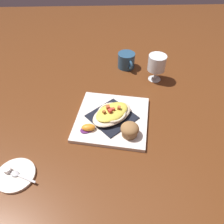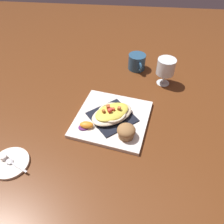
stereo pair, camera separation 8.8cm
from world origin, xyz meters
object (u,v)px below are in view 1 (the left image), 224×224
Objects in this scene: orange_garnish at (88,128)px; creamer_saucer at (16,175)px; square_plate at (112,119)px; gratin_dish at (112,113)px; coffee_mug at (126,61)px; creamer_cup_0 at (7,170)px; muffin at (130,130)px; spoon at (17,175)px; stemmed_glass at (157,64)px.

orange_garnish is 0.29m from creamer_saucer.
square_plate is 1.39× the size of gratin_dish.
coffee_mug is 0.76m from creamer_cup_0.
spoon is (-0.38, -0.15, -0.03)m from muffin.
creamer_cup_0 is at bearing -146.67° from square_plate.
gratin_dish reaches higher than spoon.
square_plate is 0.40m from coffee_mug.
square_plate is at bearing 33.59° from orange_garnish.
spoon is 0.04m from creamer_cup_0.
coffee_mug is 1.26× the size of spoon.
muffin reaches higher than creamer_saucer.
muffin is 0.75× the size of spoon.
square_plate is at bearing 37.83° from spoon.
spoon is at bearing -122.57° from coffee_mug.
creamer_saucer is 1.39× the size of spoon.
orange_garnish is at bearing -146.40° from gratin_dish.
square_plate is at bearing 123.87° from muffin.
muffin is (0.06, -0.09, 0.03)m from square_plate.
gratin_dish is 0.11m from orange_garnish.
orange_garnish reaches higher than creamer_saucer.
muffin reaches higher than orange_garnish.
square_plate is 0.36m from stemmed_glass.
square_plate is 3.09× the size of spoon.
muffin is 0.59× the size of coffee_mug.
orange_garnish is at bearing 39.48° from spoon.
orange_garnish is at bearing 37.99° from creamer_saucer.
orange_garnish is 2.69× the size of creamer_cup_0.
square_plate is 11.75× the size of creamer_cup_0.
square_plate is at bearing 36.77° from creamer_saucer.
stemmed_glass is (0.13, -0.11, 0.05)m from coffee_mug.
muffin reaches higher than creamer_cup_0.
gratin_dish is 2.23× the size of spoon.
creamer_saucer is (-0.41, -0.63, -0.03)m from coffee_mug.
square_plate is 0.40m from creamer_saucer.
coffee_mug is (0.09, 0.39, 0.03)m from square_plate.
square_plate is 4.15× the size of muffin.
stemmed_glass is at bearing 66.43° from muffin.
orange_garnish is (-0.09, -0.06, -0.01)m from gratin_dish.
creamer_saucer is 5.28× the size of creamer_cup_0.
coffee_mug is at bearing 138.83° from stemmed_glass.
creamer_cup_0 is at bearing 155.47° from spoon.
creamer_cup_0 is at bearing -125.34° from coffee_mug.
stemmed_glass reaches higher than muffin.
stemmed_glass is 1.42× the size of spoon.
orange_garnish is 0.29m from spoon.
gratin_dish is at bearing -102.93° from coffee_mug.
orange_garnish is 0.46m from stemmed_glass.
coffee_mug is (0.18, 0.45, 0.01)m from orange_garnish.
muffin is at bearing -10.80° from orange_garnish.
coffee_mug is at bearing 77.07° from gratin_dish.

